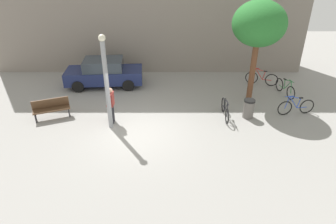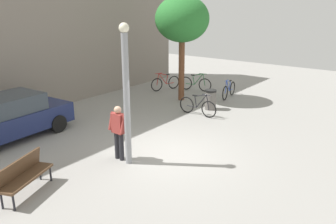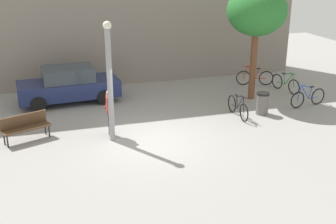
{
  "view_description": "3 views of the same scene",
  "coord_description": "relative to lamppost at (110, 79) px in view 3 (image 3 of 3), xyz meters",
  "views": [
    {
      "loc": [
        1.24,
        -10.7,
        6.77
      ],
      "look_at": [
        1.23,
        0.46,
        0.73
      ],
      "focal_mm": 31.94,
      "sensor_mm": 36.0,
      "label": 1
    },
    {
      "loc": [
        -7.94,
        -6.11,
        4.51
      ],
      "look_at": [
        0.65,
        0.44,
        1.1
      ],
      "focal_mm": 36.96,
      "sensor_mm": 36.0,
      "label": 2
    },
    {
      "loc": [
        -3.27,
        -12.95,
        5.88
      ],
      "look_at": [
        0.73,
        0.43,
        0.82
      ],
      "focal_mm": 45.63,
      "sensor_mm": 36.0,
      "label": 3
    }
  ],
  "objects": [
    {
      "name": "bicycle_red",
      "position": [
        7.79,
        4.67,
        -1.79
      ],
      "size": [
        1.73,
        0.63,
        0.97
      ],
      "color": "black",
      "rests_on": "ground_plane"
    },
    {
      "name": "lamppost",
      "position": [
        0.0,
        0.0,
        0.0
      ],
      "size": [
        0.28,
        0.28,
        4.03
      ],
      "color": "gray",
      "rests_on": "ground_plane"
    },
    {
      "name": "bicycle_blue",
      "position": [
        8.42,
        1.16,
        -1.79
      ],
      "size": [
        1.8,
        0.32,
        0.97
      ],
      "color": "black",
      "rests_on": "ground_plane"
    },
    {
      "name": "parked_car_navy",
      "position": [
        -1.08,
        4.54,
        -1.4
      ],
      "size": [
        4.3,
        2.04,
        1.55
      ],
      "color": "navy",
      "rests_on": "ground_plane"
    },
    {
      "name": "plaza_tree",
      "position": [
        6.67,
        2.82,
        1.61
      ],
      "size": [
        2.49,
        2.49,
        4.89
      ],
      "color": "brown",
      "rests_on": "ground_plane"
    },
    {
      "name": "bicycle_black",
      "position": [
        5.09,
        0.85,
        -1.79
      ],
      "size": [
        0.08,
        1.81,
        0.97
      ],
      "color": "black",
      "rests_on": "ground_plane"
    },
    {
      "name": "ground_plane",
      "position": [
        1.25,
        -0.45,
        -2.18
      ],
      "size": [
        36.0,
        36.0,
        0.0
      ],
      "primitive_type": "plane",
      "color": "gray"
    },
    {
      "name": "person_by_lamppost",
      "position": [
        0.02,
        0.4,
        -1.21
      ],
      "size": [
        0.29,
        0.6,
        1.67
      ],
      "color": "#232328",
      "rests_on": "ground_plane"
    },
    {
      "name": "trash_bin",
      "position": [
        6.15,
        0.87,
        -1.73
      ],
      "size": [
        0.51,
        0.51,
        0.88
      ],
      "color": "#66605B",
      "rests_on": "ground_plane"
    },
    {
      "name": "bicycle_green",
      "position": [
        8.66,
        3.28,
        -1.79
      ],
      "size": [
        0.43,
        1.78,
        0.97
      ],
      "color": "black",
      "rests_on": "ground_plane"
    },
    {
      "name": "park_bench",
      "position": [
        -2.82,
        0.83,
        -1.63
      ],
      "size": [
        1.66,
        1.04,
        0.92
      ],
      "color": "#513823",
      "rests_on": "ground_plane"
    }
  ]
}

